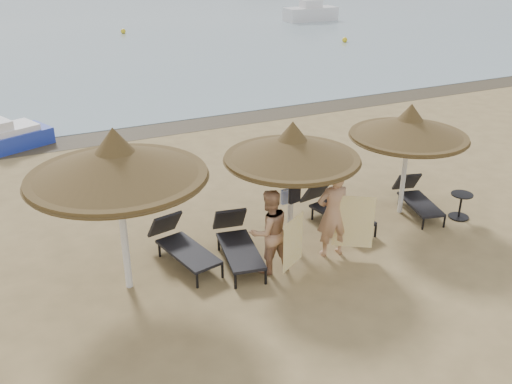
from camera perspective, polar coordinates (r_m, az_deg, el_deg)
ground at (r=12.07m, az=2.70°, el=-6.57°), size 160.00×160.00×0.00m
wet_sand_strip at (r=20.12m, az=-9.83°, el=6.19°), size 200.00×1.60×0.01m
palapa_left at (r=10.25m, az=-13.81°, el=2.82°), size 3.24×3.24×3.21m
palapa_center at (r=11.61m, az=3.64°, el=4.38°), size 2.83×2.83×2.81m
palapa_right at (r=13.57m, az=15.08°, el=6.27°), size 2.74×2.74×2.72m
lounger_far_left at (r=11.87m, az=-7.49°, el=-5.15°), size 1.06×2.05×0.87m
lounger_near_left at (r=11.84m, az=-1.91°, el=-4.95°), size 0.99×2.09×0.90m
lounger_near_right at (r=13.37m, az=7.82°, el=-1.57°), size 0.99×2.04×0.87m
lounger_far_right at (r=14.39m, az=15.75°, el=-0.52°), size 0.99×1.85×0.79m
side_table at (r=14.39m, az=19.74°, el=-1.37°), size 0.51×0.51×0.62m
person_left at (r=11.15m, az=1.33°, el=-3.33°), size 0.97×0.66×2.04m
person_right at (r=11.75m, az=7.73°, el=-1.43°), size 1.10×0.78×2.25m
towel_left at (r=11.16m, az=3.73°, el=-5.04°), size 0.65×0.42×1.06m
towel_right at (r=11.89m, az=9.71°, el=-2.97°), size 0.72×0.46×1.17m
bag_patterned at (r=12.20m, az=3.09°, el=-0.42°), size 0.27×0.12×0.33m
bag_dark at (r=11.84m, az=3.88°, el=-0.19°), size 0.28×0.15×0.38m
pedal_boat at (r=19.63m, az=-23.08°, el=5.17°), size 2.39×1.93×0.97m
buoy_mid at (r=40.55m, az=-13.14°, el=15.39°), size 0.33×0.33×0.33m
buoy_right at (r=36.72m, az=8.86°, el=14.80°), size 0.32×0.32×0.32m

